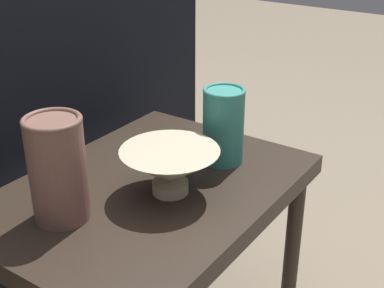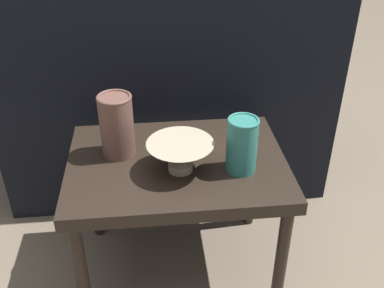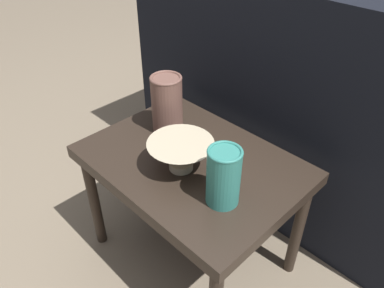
% 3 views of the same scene
% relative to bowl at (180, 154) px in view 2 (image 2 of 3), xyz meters
% --- Properties ---
extents(ground_plane, '(8.00, 8.00, 0.00)m').
position_rel_bowl_xyz_m(ground_plane, '(-0.01, 0.05, -0.49)').
color(ground_plane, '#7F705B').
extents(table, '(0.64, 0.46, 0.44)m').
position_rel_bowl_xyz_m(table, '(-0.01, 0.05, -0.11)').
color(table, '#2D231C').
rests_on(table, ground_plane).
extents(couch_backdrop, '(1.24, 0.50, 0.87)m').
position_rel_bowl_xyz_m(couch_backdrop, '(-0.01, 0.61, -0.06)').
color(couch_backdrop, black).
rests_on(couch_backdrop, ground_plane).
extents(bowl, '(0.19, 0.19, 0.09)m').
position_rel_bowl_xyz_m(bowl, '(0.00, 0.00, 0.00)').
color(bowl, '#C1B293').
rests_on(bowl, table).
extents(vase_textured_left, '(0.10, 0.10, 0.19)m').
position_rel_bowl_xyz_m(vase_textured_left, '(-0.17, 0.11, 0.04)').
color(vase_textured_left, brown).
rests_on(vase_textured_left, table).
extents(vase_colorful_right, '(0.09, 0.09, 0.16)m').
position_rel_bowl_xyz_m(vase_colorful_right, '(0.17, -0.01, 0.03)').
color(vase_colorful_right, teal).
rests_on(vase_colorful_right, table).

